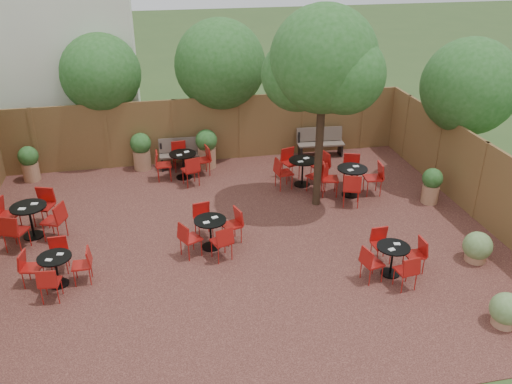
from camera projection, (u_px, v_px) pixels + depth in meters
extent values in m
plane|color=#354F23|center=(237.00, 242.00, 12.35)|extent=(80.00, 80.00, 0.00)
cube|color=#381A17|center=(237.00, 242.00, 12.35)|extent=(12.00, 10.00, 0.02)
cube|color=brown|center=(208.00, 130.00, 16.31)|extent=(12.00, 0.08, 2.00)
cube|color=brown|center=(480.00, 181.00, 13.00)|extent=(0.08, 10.00, 2.00)
cube|color=silver|center=(50.00, 17.00, 16.80)|extent=(5.00, 4.00, 8.00)
sphere|color=#21541B|center=(101.00, 74.00, 15.63)|extent=(2.33, 2.33, 2.33)
sphere|color=#21541B|center=(220.00, 65.00, 16.12)|extent=(2.74, 2.74, 2.74)
sphere|color=#21541B|center=(314.00, 63.00, 16.90)|extent=(2.26, 2.26, 2.26)
sphere|color=#21541B|center=(470.00, 87.00, 14.09)|extent=(2.55, 2.55, 2.55)
cylinder|color=black|center=(320.00, 132.00, 13.18)|extent=(0.25, 0.25, 3.96)
sphere|color=#21541B|center=(324.00, 59.00, 12.39)|extent=(2.53, 2.53, 2.53)
sphere|color=#21541B|center=(298.00, 75.00, 12.85)|extent=(1.77, 1.77, 1.77)
sphere|color=#21541B|center=(346.00, 74.00, 12.24)|extent=(1.85, 1.85, 1.85)
cube|color=brown|center=(184.00, 155.00, 16.01)|extent=(1.43, 0.46, 0.05)
cube|color=brown|center=(183.00, 144.00, 16.07)|extent=(1.42, 0.14, 0.43)
cube|color=black|center=(162.00, 163.00, 15.99)|extent=(0.07, 0.43, 0.38)
cube|color=black|center=(205.00, 160.00, 16.23)|extent=(0.07, 0.43, 0.38)
cube|color=brown|center=(321.00, 144.00, 16.79)|extent=(1.48, 0.54, 0.05)
cube|color=brown|center=(319.00, 134.00, 16.84)|extent=(1.46, 0.21, 0.44)
cube|color=black|center=(300.00, 152.00, 16.77)|extent=(0.09, 0.44, 0.39)
cube|color=black|center=(340.00, 149.00, 17.01)|extent=(0.09, 0.44, 0.39)
cylinder|color=black|center=(302.00, 184.00, 15.08)|extent=(0.45, 0.45, 0.03)
cylinder|color=black|center=(302.00, 173.00, 14.92)|extent=(0.05, 0.05, 0.71)
cylinder|color=black|center=(303.00, 160.00, 14.76)|extent=(0.78, 0.78, 0.03)
cube|color=white|center=(306.00, 158.00, 14.84)|extent=(0.17, 0.14, 0.02)
cube|color=white|center=(301.00, 162.00, 14.62)|extent=(0.17, 0.14, 0.02)
cylinder|color=black|center=(59.00, 284.00, 10.86)|extent=(0.39, 0.39, 0.03)
cylinder|color=black|center=(57.00, 271.00, 10.72)|extent=(0.04, 0.04, 0.62)
cylinder|color=black|center=(54.00, 257.00, 10.58)|extent=(0.67, 0.67, 0.03)
cube|color=white|center=(60.00, 254.00, 10.65)|extent=(0.13, 0.10, 0.01)
cube|color=white|center=(49.00, 260.00, 10.46)|extent=(0.13, 0.10, 0.01)
cylinder|color=black|center=(184.00, 177.00, 15.51)|extent=(0.44, 0.44, 0.03)
cylinder|color=black|center=(183.00, 166.00, 15.36)|extent=(0.05, 0.05, 0.71)
cylinder|color=black|center=(183.00, 154.00, 15.20)|extent=(0.77, 0.77, 0.03)
cube|color=white|center=(187.00, 152.00, 15.28)|extent=(0.16, 0.12, 0.02)
cube|color=white|center=(179.00, 155.00, 15.06)|extent=(0.16, 0.12, 0.02)
cylinder|color=black|center=(350.00, 194.00, 14.51)|extent=(0.47, 0.47, 0.03)
cylinder|color=black|center=(351.00, 182.00, 14.34)|extent=(0.05, 0.05, 0.74)
cylinder|color=black|center=(352.00, 169.00, 14.17)|extent=(0.80, 0.80, 0.03)
cube|color=white|center=(356.00, 166.00, 14.26)|extent=(0.17, 0.14, 0.02)
cube|color=white|center=(350.00, 170.00, 14.03)|extent=(0.17, 0.14, 0.02)
cylinder|color=black|center=(34.00, 236.00, 12.56)|extent=(0.47, 0.47, 0.03)
cylinder|color=black|center=(31.00, 221.00, 12.39)|extent=(0.05, 0.05, 0.75)
cylinder|color=black|center=(28.00, 207.00, 12.22)|extent=(0.81, 0.81, 0.03)
cube|color=white|center=(34.00, 204.00, 12.31)|extent=(0.17, 0.14, 0.02)
cube|color=white|center=(22.00, 209.00, 12.08)|extent=(0.17, 0.14, 0.02)
cylinder|color=black|center=(211.00, 247.00, 12.12)|extent=(0.42, 0.42, 0.03)
cylinder|color=black|center=(211.00, 234.00, 11.97)|extent=(0.05, 0.05, 0.67)
cylinder|color=black|center=(210.00, 220.00, 11.82)|extent=(0.72, 0.72, 0.03)
cube|color=white|center=(215.00, 217.00, 11.90)|extent=(0.16, 0.13, 0.01)
cube|color=white|center=(206.00, 222.00, 11.70)|extent=(0.16, 0.13, 0.01)
cylinder|color=black|center=(390.00, 273.00, 11.19)|extent=(0.39, 0.39, 0.03)
cylinder|color=black|center=(392.00, 260.00, 11.05)|extent=(0.04, 0.04, 0.63)
cylinder|color=black|center=(394.00, 247.00, 10.91)|extent=(0.68, 0.68, 0.03)
cube|color=white|center=(397.00, 244.00, 10.98)|extent=(0.13, 0.10, 0.01)
cube|color=white|center=(392.00, 249.00, 10.79)|extent=(0.13, 0.10, 0.01)
cylinder|color=#A06D50|center=(142.00, 160.00, 15.97)|extent=(0.51, 0.51, 0.58)
sphere|color=#21541B|center=(141.00, 143.00, 15.74)|extent=(0.61, 0.61, 0.61)
cylinder|color=#A06D50|center=(207.00, 157.00, 16.10)|extent=(0.53, 0.53, 0.61)
sphere|color=#21541B|center=(206.00, 140.00, 15.85)|extent=(0.64, 0.64, 0.64)
cylinder|color=#A06D50|center=(31.00, 172.00, 15.25)|extent=(0.46, 0.46, 0.53)
sphere|color=#21541B|center=(28.00, 156.00, 15.05)|extent=(0.56, 0.56, 0.56)
cylinder|color=#A06D50|center=(430.00, 194.00, 14.02)|extent=(0.43, 0.43, 0.50)
sphere|color=#21541B|center=(433.00, 178.00, 13.82)|extent=(0.52, 0.52, 0.52)
cylinder|color=#A06D50|center=(504.00, 320.00, 9.73)|extent=(0.43, 0.43, 0.20)
sphere|color=#5B7C40|center=(507.00, 309.00, 9.62)|extent=(0.59, 0.59, 0.59)
cylinder|color=#A06D50|center=(475.00, 256.00, 11.62)|extent=(0.45, 0.45, 0.21)
sphere|color=#5B7C40|center=(478.00, 246.00, 11.50)|extent=(0.62, 0.62, 0.62)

